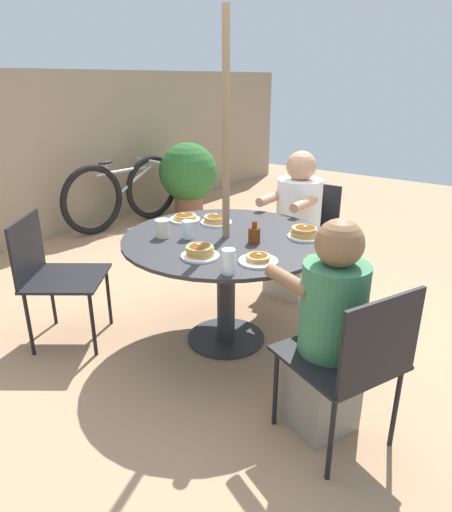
# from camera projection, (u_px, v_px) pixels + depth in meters

# --- Properties ---
(ground_plane) EXTENTS (12.00, 12.00, 0.00)m
(ground_plane) POSITION_uv_depth(u_px,v_px,m) (226.00, 338.00, 3.12)
(ground_plane) COLOR tan
(patio_table) EXTENTS (1.30, 1.30, 0.74)m
(patio_table) POSITION_uv_depth(u_px,v_px,m) (226.00, 258.00, 2.90)
(patio_table) COLOR #28282B
(patio_table) RESTS_ON ground
(umbrella_pole) EXTENTS (0.05, 0.05, 2.03)m
(umbrella_pole) POSITION_uv_depth(u_px,v_px,m) (226.00, 193.00, 2.75)
(umbrella_pole) COLOR #846B4C
(umbrella_pole) RESTS_ON ground
(patio_chair_north) EXTENTS (0.66, 0.66, 0.85)m
(patio_chair_north) POSITION_uv_depth(u_px,v_px,m) (52.00, 271.00, 2.94)
(patio_chair_north) COLOR black
(patio_chair_north) RESTS_ON ground
(patio_chair_east) EXTENTS (0.62, 0.62, 0.85)m
(patio_chair_east) POSITION_uv_depth(u_px,v_px,m) (353.00, 357.00, 2.03)
(patio_chair_east) COLOR black
(patio_chair_east) RESTS_ON ground
(diner_east) EXTENTS (0.45, 0.53, 1.10)m
(diner_east) POSITION_uv_depth(u_px,v_px,m) (327.00, 336.00, 2.17)
(diner_east) COLOR gray
(diner_east) RESTS_ON ground
(patio_chair_south) EXTENTS (0.48, 0.48, 0.85)m
(patio_chair_south) POSITION_uv_depth(u_px,v_px,m) (306.00, 228.00, 3.78)
(patio_chair_south) COLOR black
(patio_chair_south) RESTS_ON ground
(diner_south) EXTENTS (0.54, 0.36, 1.15)m
(diner_south) POSITION_uv_depth(u_px,v_px,m) (296.00, 230.00, 3.64)
(diner_south) COLOR beige
(diner_south) RESTS_ON ground
(pancake_plate_a) EXTENTS (0.22, 0.22, 0.06)m
(pancake_plate_a) POSITION_uv_depth(u_px,v_px,m) (216.00, 220.00, 3.11)
(pancake_plate_a) COLOR white
(pancake_plate_a) RESTS_ON patio_table
(pancake_plate_b) EXTENTS (0.22, 0.22, 0.05)m
(pancake_plate_b) POSITION_uv_depth(u_px,v_px,m) (185.00, 218.00, 3.18)
(pancake_plate_b) COLOR white
(pancake_plate_b) RESTS_ON patio_table
(pancake_plate_c) EXTENTS (0.22, 0.22, 0.05)m
(pancake_plate_c) POSITION_uv_depth(u_px,v_px,m) (258.00, 259.00, 2.45)
(pancake_plate_c) COLOR white
(pancake_plate_c) RESTS_ON patio_table
(pancake_plate_d) EXTENTS (0.22, 0.22, 0.08)m
(pancake_plate_d) POSITION_uv_depth(u_px,v_px,m) (200.00, 252.00, 2.52)
(pancake_plate_d) COLOR white
(pancake_plate_d) RESTS_ON patio_table
(pancake_plate_e) EXTENTS (0.22, 0.22, 0.08)m
(pancake_plate_e) POSITION_uv_depth(u_px,v_px,m) (305.00, 233.00, 2.83)
(pancake_plate_e) COLOR white
(pancake_plate_e) RESTS_ON patio_table
(syrup_bottle) EXTENTS (0.09, 0.07, 0.14)m
(syrup_bottle) POSITION_uv_depth(u_px,v_px,m) (254.00, 235.00, 2.73)
(syrup_bottle) COLOR #602D0F
(syrup_bottle) RESTS_ON patio_table
(coffee_cup) EXTENTS (0.09, 0.09, 0.11)m
(coffee_cup) POSITION_uv_depth(u_px,v_px,m) (163.00, 228.00, 2.83)
(coffee_cup) COLOR beige
(coffee_cup) RESTS_ON patio_table
(drinking_glass_a) EXTENTS (0.07, 0.07, 0.13)m
(drinking_glass_a) POSITION_uv_depth(u_px,v_px,m) (228.00, 262.00, 2.29)
(drinking_glass_a) COLOR silver
(drinking_glass_a) RESTS_ON patio_table
(drinking_glass_b) EXTENTS (0.07, 0.07, 0.11)m
(drinking_glass_b) POSITION_uv_depth(u_px,v_px,m) (188.00, 229.00, 2.81)
(drinking_glass_b) COLOR silver
(drinking_glass_b) RESTS_ON patio_table
(bicycle) EXTENTS (1.64, 0.44, 0.80)m
(bicycle) POSITION_uv_depth(u_px,v_px,m) (124.00, 193.00, 5.38)
(bicycle) COLOR black
(bicycle) RESTS_ON ground
(potted_shrub) EXTENTS (0.73, 0.73, 0.93)m
(potted_shrub) POSITION_uv_depth(u_px,v_px,m) (188.00, 175.00, 5.72)
(potted_shrub) COLOR brown
(potted_shrub) RESTS_ON ground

